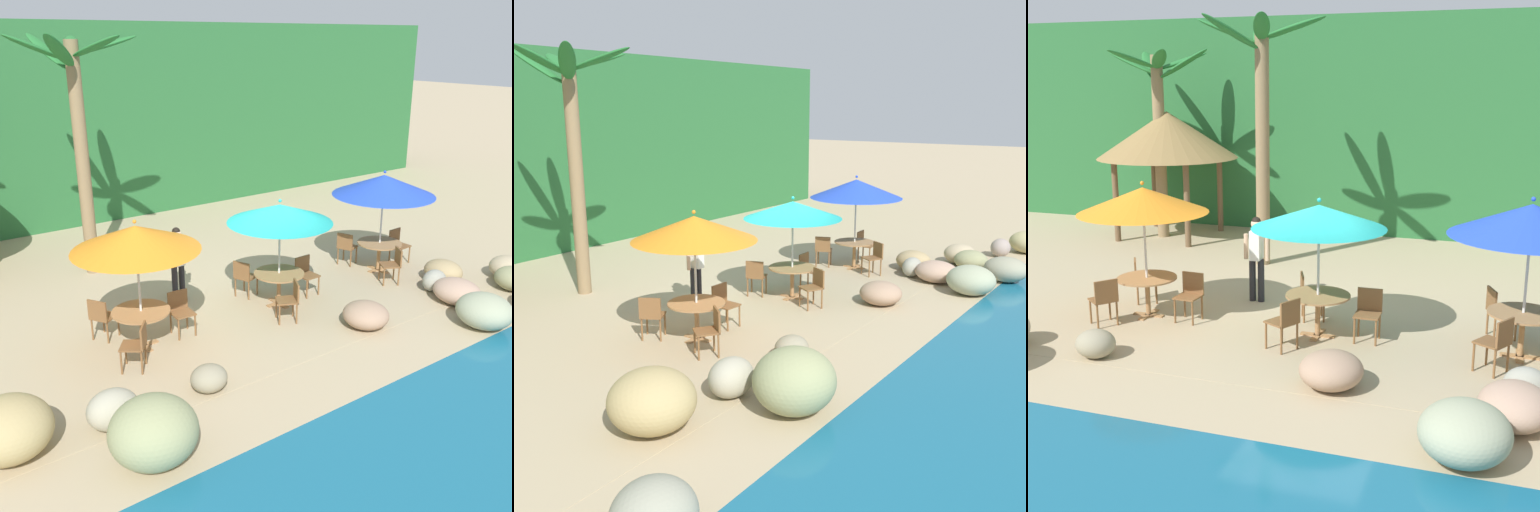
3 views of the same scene
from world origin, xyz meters
TOP-DOWN VIEW (x-y plane):
  - ground_plane at (0.00, 0.00)m, footprint 120.00×120.00m
  - terrace_deck at (0.00, 0.00)m, footprint 18.00×5.20m
  - foliage_backdrop at (0.00, 9.00)m, footprint 28.00×2.40m
  - rock_seawall at (0.16, -2.98)m, footprint 16.67×3.37m
  - umbrella_orange at (-2.97, -0.32)m, footprint 2.35×2.35m
  - dining_table_orange at (-2.97, -0.32)m, footprint 1.10×1.10m
  - chair_orange_seaward at (-2.12, -0.27)m, footprint 0.44×0.45m
  - chair_orange_inland at (-3.49, 0.36)m, footprint 0.58×0.58m
  - chair_orange_left at (-3.41, -1.05)m, footprint 0.59×0.59m
  - umbrella_teal at (0.30, -0.33)m, footprint 2.25×2.25m
  - dining_table_teal at (0.30, -0.33)m, footprint 1.10×1.10m
  - chair_teal_seaward at (1.14, -0.22)m, footprint 0.43×0.44m
  - chair_teal_inland at (-0.10, 0.42)m, footprint 0.55×0.55m
  - chair_teal_left at (-0.01, -1.13)m, footprint 0.57×0.57m
  - umbrella_blue at (3.58, -0.21)m, footprint 2.48×2.48m
  - dining_table_blue at (3.58, -0.21)m, footprint 1.10×1.10m
  - chair_blue_seaward at (4.42, -0.07)m, footprint 0.45×0.45m
  - chair_blue_inland at (3.18, 0.54)m, footprint 0.55×0.55m
  - chair_blue_left at (3.23, -1.00)m, footprint 0.58×0.58m
  - palm_tree_second at (-2.28, 3.93)m, footprint 3.07×3.00m
  - waiter_in_white at (-1.37, 1.15)m, footprint 0.52×0.35m

SIDE VIEW (x-z plane):
  - ground_plane at x=0.00m, z-range 0.00..0.00m
  - terrace_deck at x=0.00m, z-range 0.00..0.01m
  - rock_seawall at x=0.16m, z-range -0.13..0.84m
  - chair_orange_seaward at x=-2.12m, z-range 0.08..0.95m
  - chair_orange_inland at x=-3.49m, z-range 0.08..0.95m
  - chair_orange_left at x=-3.41m, z-range 0.08..0.95m
  - chair_teal_seaward at x=1.14m, z-range 0.08..0.95m
  - chair_teal_inland at x=-0.10m, z-range 0.08..0.95m
  - chair_teal_left at x=-0.01m, z-range 0.08..0.95m
  - chair_blue_seaward at x=4.42m, z-range 0.08..0.95m
  - chair_blue_inland at x=3.18m, z-range 0.08..0.95m
  - chair_blue_left at x=3.23m, z-range 0.08..0.95m
  - dining_table_orange at x=-2.97m, z-range 0.24..0.98m
  - dining_table_teal at x=0.30m, z-range 0.24..0.98m
  - dining_table_blue at x=3.58m, z-range 0.24..0.98m
  - waiter_in_white at x=-1.37m, z-range 0.14..1.84m
  - umbrella_teal at x=0.30m, z-range 0.88..3.27m
  - umbrella_orange at x=-2.97m, z-range 0.91..3.43m
  - umbrella_blue at x=3.58m, z-range 0.92..3.48m
  - foliage_backdrop at x=0.00m, z-range 0.00..6.00m
  - palm_tree_second at x=-2.28m, z-range 0.98..6.66m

